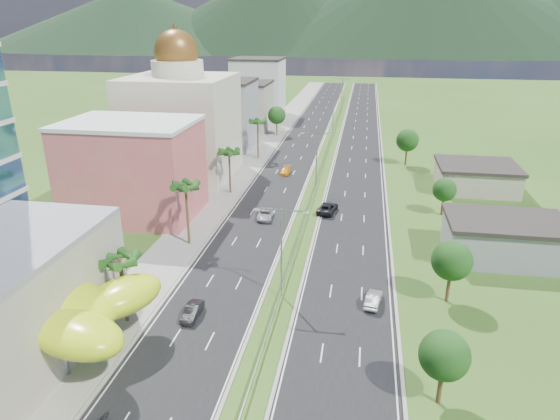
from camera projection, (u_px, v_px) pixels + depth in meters
The scene contains 33 objects.
ground at pixel (265, 347), 49.48m from camera, with size 500.00×500.00×0.00m, color #2D5119.
road_left at pixel (303, 140), 133.47m from camera, with size 11.00×260.00×0.04m, color black.
road_right at pixel (359, 143), 131.13m from camera, with size 11.00×260.00×0.04m, color black.
sidewalk_left at pixel (268, 139), 134.94m from camera, with size 7.00×260.00×0.12m, color gray.
median_guardrail at pixel (325, 157), 115.51m from camera, with size 0.10×216.06×0.76m.
streetlight_median_b at pixel (281, 244), 56.26m from camera, with size 6.04×0.25×11.00m.
streetlight_median_c at pixel (317, 155), 93.07m from camera, with size 6.04×0.25×11.00m.
streetlight_median_d at pixel (333, 113), 134.49m from camera, with size 6.04×0.25×11.00m.
streetlight_median_e at pixel (342, 91), 175.90m from camera, with size 6.04×0.25×11.00m.
lime_canopy at pixel (49, 307), 47.13m from camera, with size 18.00×15.00×7.40m.
pink_shophouse at pixel (133, 171), 80.61m from camera, with size 20.00×15.00×15.00m, color #CB5357.
domed_building at pixel (181, 120), 100.39m from camera, with size 20.00×20.00×28.70m.
midrise_grey at pixel (221, 115), 124.45m from camera, with size 16.00×15.00×16.00m, color gray.
midrise_beige at pixel (242, 107), 145.23m from camera, with size 16.00×15.00×13.00m, color #9F9783.
midrise_white at pixel (258, 88), 165.50m from camera, with size 16.00×15.00×18.00m, color silver.
shed_near at pixel (504, 241), 67.22m from camera, with size 15.00×10.00×5.00m, color gray.
shed_far at pixel (476, 178), 94.62m from camera, with size 14.00×12.00×4.40m, color #9F9783.
palm_tree_b at pixel (120, 263), 51.21m from camera, with size 3.60×3.60×8.10m.
palm_tree_c at pixel (186, 188), 69.10m from camera, with size 3.60×3.60×9.60m.
palm_tree_d at pixel (229, 154), 90.61m from camera, with size 3.60×3.60×8.60m.
palm_tree_e at pixel (258, 123), 113.34m from camera, with size 3.60×3.60×9.40m.
leafy_tree_lfar at pixel (277, 115), 137.32m from camera, with size 4.90×4.90×8.05m.
leafy_tree_ra at pixel (444, 356), 40.67m from camera, with size 4.20×4.20×6.90m.
leafy_tree_rb at pixel (452, 261), 55.70m from camera, with size 4.55×4.55×7.47m.
leafy_tree_rc at pixel (445, 190), 81.29m from camera, with size 3.85×3.85×6.33m.
leafy_tree_rd at pixel (407, 140), 109.09m from camera, with size 4.90×4.90×8.05m.
mountain_ridge at pixel (426, 54), 454.24m from camera, with size 860.00×140.00×90.00m, color black, non-canonical shape.
car_dark_left at pixel (192, 311), 54.23m from camera, with size 1.47×4.21×1.39m, color black.
car_silver_mid_left at pixel (265, 214), 81.01m from camera, with size 2.37×5.14×1.43m, color #9A9DA1.
car_yellow_far_left at pixel (286, 171), 104.54m from camera, with size 1.82×4.49×1.30m, color orange.
car_silver_right at pixel (373, 299), 56.58m from camera, with size 1.50×4.29×1.41m, color #A0A3A7.
car_dark_far_right at pixel (328, 208), 83.50m from camera, with size 2.66×5.78×1.61m, color black.
motorcycle at pixel (103, 417), 39.98m from camera, with size 0.53×1.74×1.11m, color black.
Camera 1 is at (8.39, -40.46, 30.48)m, focal length 32.00 mm.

